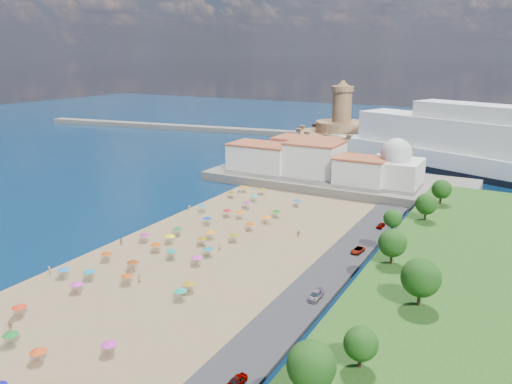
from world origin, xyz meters
The scene contains 12 objects.
ground centered at (0.00, 0.00, 0.00)m, with size 700.00×700.00×0.00m, color #071938.
terrace centered at (10.00, 73.00, 1.50)m, with size 90.00×36.00×3.00m, color #59544C.
jetty centered at (-12.00, 108.00, 1.20)m, with size 18.00×70.00×2.40m, color #59544C.
breakwater centered at (-110.00, 153.00, 1.30)m, with size 200.00×7.00×2.60m, color #59544C.
waterfront_buildings centered at (-3.05, 73.64, 7.88)m, with size 57.00×29.00×11.00m.
domed_building centered at (30.00, 71.00, 8.97)m, with size 16.00×16.00×15.00m.
fortress centered at (-12.00, 138.00, 6.68)m, with size 40.00×40.00×32.40m.
cruise_ship centered at (59.49, 107.99, 9.47)m, with size 144.60×72.25×31.99m.
beach_parasols centered at (-1.22, -11.13, 2.15)m, with size 30.73×116.68×2.20m.
beachgoers centered at (-2.58, -9.36, 1.14)m, with size 38.95×100.76×1.89m.
parked_cars centered at (36.00, -1.63, 1.33)m, with size 2.58×76.13×1.32m.
hillside_trees centered at (49.09, -10.60, 10.11)m, with size 17.10×108.96×7.81m.
Camera 1 is at (66.20, -88.23, 43.88)m, focal length 35.00 mm.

